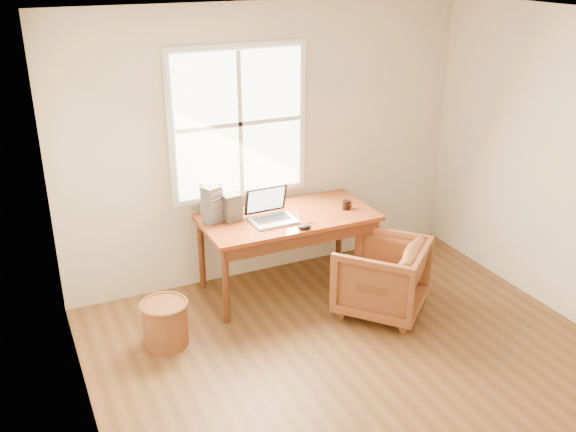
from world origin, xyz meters
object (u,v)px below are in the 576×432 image
(desk, at_px, (288,217))
(armchair, at_px, (381,276))
(wicker_stool, at_px, (165,324))
(cd_stack_a, at_px, (211,199))
(laptop, at_px, (273,206))
(coffee_mug, at_px, (346,205))

(desk, relative_size, armchair, 2.16)
(wicker_stool, bearing_deg, cd_stack_a, 47.70)
(armchair, distance_m, wicker_stool, 1.91)
(armchair, bearing_deg, wicker_stool, -50.17)
(desk, relative_size, wicker_stool, 4.34)
(laptop, xyz_separation_m, coffee_mug, (0.74, -0.01, -0.11))
(desk, distance_m, wicker_stool, 1.48)
(desk, xyz_separation_m, wicker_stool, (-1.31, -0.43, -0.55))
(laptop, relative_size, coffee_mug, 5.07)
(armchair, bearing_deg, desk, -92.94)
(laptop, bearing_deg, cd_stack_a, 136.52)
(desk, bearing_deg, laptop, -154.53)
(desk, height_order, cd_stack_a, cd_stack_a)
(coffee_mug, relative_size, cd_stack_a, 0.28)
(desk, bearing_deg, armchair, -51.54)
(laptop, xyz_separation_m, cd_stack_a, (-0.44, 0.40, -0.00))
(desk, relative_size, cd_stack_a, 5.12)
(armchair, height_order, coffee_mug, coffee_mug)
(armchair, height_order, laptop, laptop)
(laptop, distance_m, coffee_mug, 0.75)
(armchair, xyz_separation_m, coffee_mug, (-0.01, 0.63, 0.46))
(desk, bearing_deg, cd_stack_a, 153.21)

